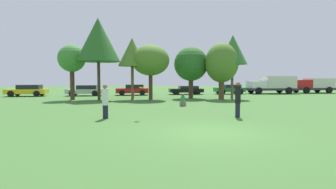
% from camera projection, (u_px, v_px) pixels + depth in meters
% --- Properties ---
extents(ground_plane, '(120.00, 120.00, 0.00)m').
position_uv_depth(ground_plane, '(210.00, 132.00, 9.84)').
color(ground_plane, '#3D6B2D').
extents(person_thrower, '(0.32, 0.32, 1.76)m').
position_uv_depth(person_thrower, '(105.00, 101.00, 13.14)').
color(person_thrower, '#191E33').
rests_on(person_thrower, ground).
extents(person_catcher, '(0.29, 0.29, 1.88)m').
position_uv_depth(person_catcher, '(238.00, 99.00, 13.56)').
color(person_catcher, '#191E33').
rests_on(person_catcher, ground).
extents(frisbee, '(0.27, 0.26, 0.11)m').
position_uv_depth(frisbee, '(141.00, 88.00, 13.04)').
color(frisbee, orange).
extents(bystander_sitting, '(0.42, 0.35, 0.94)m').
position_uv_depth(bystander_sitting, '(183.00, 101.00, 19.16)').
color(bystander_sitting, '#726651').
rests_on(bystander_sitting, ground).
extents(tree_0, '(2.55, 2.55, 5.20)m').
position_uv_depth(tree_0, '(72.00, 59.00, 24.36)').
color(tree_0, '#473323').
rests_on(tree_0, ground).
extents(tree_1, '(4.09, 4.09, 7.72)m').
position_uv_depth(tree_1, '(98.00, 40.00, 24.26)').
color(tree_1, '#473323').
rests_on(tree_1, ground).
extents(tree_2, '(2.69, 2.69, 5.90)m').
position_uv_depth(tree_2, '(132.00, 52.00, 24.63)').
color(tree_2, brown).
rests_on(tree_2, ground).
extents(tree_3, '(3.62, 3.62, 5.26)m').
position_uv_depth(tree_3, '(151.00, 61.00, 24.84)').
color(tree_3, '#473323').
rests_on(tree_3, ground).
extents(tree_4, '(3.47, 3.47, 5.26)m').
position_uv_depth(tree_4, '(191.00, 64.00, 26.55)').
color(tree_4, '#473323').
rests_on(tree_4, ground).
extents(tree_5, '(3.24, 3.24, 5.51)m').
position_uv_depth(tree_5, '(222.00, 63.00, 25.33)').
color(tree_5, brown).
rests_on(tree_5, ground).
extents(tree_6, '(2.88, 2.88, 6.30)m').
position_uv_depth(tree_6, '(233.00, 50.00, 25.44)').
color(tree_6, brown).
rests_on(tree_6, ground).
extents(parked_car_yellow, '(4.42, 2.03, 1.31)m').
position_uv_depth(parked_car_yellow, '(28.00, 90.00, 29.54)').
color(parked_car_yellow, gold).
rests_on(parked_car_yellow, ground).
extents(parked_car_silver, '(4.19, 2.09, 1.24)m').
position_uv_depth(parked_car_silver, '(85.00, 90.00, 30.45)').
color(parked_car_silver, '#B2B2B7').
rests_on(parked_car_silver, ground).
extents(parked_car_red, '(3.94, 2.09, 1.29)m').
position_uv_depth(parked_car_red, '(133.00, 90.00, 31.60)').
color(parked_car_red, red).
rests_on(parked_car_red, ground).
extents(parked_car_black, '(4.35, 2.12, 1.08)m').
position_uv_depth(parked_car_black, '(187.00, 90.00, 33.08)').
color(parked_car_black, black).
rests_on(parked_car_black, ground).
extents(parked_car_green, '(3.90, 1.97, 1.23)m').
position_uv_depth(parked_car_green, '(230.00, 89.00, 33.75)').
color(parked_car_green, '#196633').
rests_on(parked_car_green, ground).
extents(delivery_truck_white, '(6.79, 2.66, 2.33)m').
position_uv_depth(delivery_truck_white, '(273.00, 84.00, 34.69)').
color(delivery_truck_white, '#2D2D33').
rests_on(delivery_truck_white, ground).
extents(delivery_truck_red, '(5.48, 2.73, 2.05)m').
position_uv_depth(delivery_truck_red, '(314.00, 85.00, 36.22)').
color(delivery_truck_red, '#2D2D33').
rests_on(delivery_truck_red, ground).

